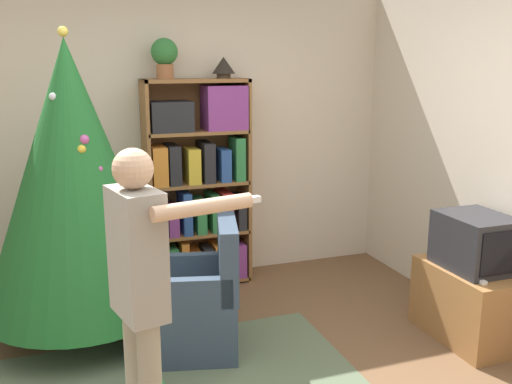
{
  "coord_description": "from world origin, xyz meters",
  "views": [
    {
      "loc": [
        -0.94,
        -2.73,
        1.97
      ],
      "look_at": [
        0.39,
        1.0,
        1.05
      ],
      "focal_mm": 40.0,
      "sensor_mm": 36.0,
      "label": 1
    }
  ],
  "objects_px": {
    "table_lamp": "(224,66)",
    "standing_person": "(141,287)",
    "armchair": "(201,306)",
    "potted_plant": "(164,55)",
    "christmas_tree": "(74,178)",
    "bookshelf": "(198,185)",
    "television": "(476,242)"
  },
  "relations": [
    {
      "from": "christmas_tree",
      "to": "table_lamp",
      "type": "bearing_deg",
      "value": 27.35
    },
    {
      "from": "christmas_tree",
      "to": "potted_plant",
      "type": "distance_m",
      "value": 1.34
    },
    {
      "from": "television",
      "to": "table_lamp",
      "type": "distance_m",
      "value": 2.45
    },
    {
      "from": "bookshelf",
      "to": "christmas_tree",
      "type": "relative_size",
      "value": 0.83
    },
    {
      "from": "television",
      "to": "potted_plant",
      "type": "height_order",
      "value": "potted_plant"
    },
    {
      "from": "standing_person",
      "to": "christmas_tree",
      "type": "bearing_deg",
      "value": 174.82
    },
    {
      "from": "standing_person",
      "to": "table_lamp",
      "type": "bearing_deg",
      "value": 141.32
    },
    {
      "from": "television",
      "to": "standing_person",
      "type": "height_order",
      "value": "standing_person"
    },
    {
      "from": "bookshelf",
      "to": "television",
      "type": "xyz_separation_m",
      "value": [
        1.57,
        -1.68,
        -0.18
      ]
    },
    {
      "from": "christmas_tree",
      "to": "table_lamp",
      "type": "xyz_separation_m",
      "value": [
        1.3,
        0.67,
        0.75
      ]
    },
    {
      "from": "armchair",
      "to": "table_lamp",
      "type": "distance_m",
      "value": 2.08
    },
    {
      "from": "bookshelf",
      "to": "standing_person",
      "type": "distance_m",
      "value": 2.38
    },
    {
      "from": "christmas_tree",
      "to": "potted_plant",
      "type": "bearing_deg",
      "value": 40.18
    },
    {
      "from": "christmas_tree",
      "to": "armchair",
      "type": "xyz_separation_m",
      "value": [
        0.75,
        -0.54,
        -0.84
      ]
    },
    {
      "from": "television",
      "to": "armchair",
      "type": "xyz_separation_m",
      "value": [
        -1.86,
        0.48,
        -0.4
      ]
    },
    {
      "from": "armchair",
      "to": "bookshelf",
      "type": "bearing_deg",
      "value": -179.57
    },
    {
      "from": "bookshelf",
      "to": "standing_person",
      "type": "relative_size",
      "value": 1.14
    },
    {
      "from": "potted_plant",
      "to": "standing_person",
      "type": "bearing_deg",
      "value": -104.43
    },
    {
      "from": "bookshelf",
      "to": "standing_person",
      "type": "height_order",
      "value": "bookshelf"
    },
    {
      "from": "armchair",
      "to": "standing_person",
      "type": "bearing_deg",
      "value": -13.18
    },
    {
      "from": "christmas_tree",
      "to": "armchair",
      "type": "bearing_deg",
      "value": -35.9
    },
    {
      "from": "potted_plant",
      "to": "table_lamp",
      "type": "bearing_deg",
      "value": 0.0
    },
    {
      "from": "standing_person",
      "to": "table_lamp",
      "type": "relative_size",
      "value": 7.97
    },
    {
      "from": "armchair",
      "to": "potted_plant",
      "type": "bearing_deg",
      "value": -167.65
    },
    {
      "from": "television",
      "to": "bookshelf",
      "type": "bearing_deg",
      "value": 132.97
    },
    {
      "from": "standing_person",
      "to": "potted_plant",
      "type": "bearing_deg",
      "value": 152.57
    },
    {
      "from": "christmas_tree",
      "to": "standing_person",
      "type": "xyz_separation_m",
      "value": [
        0.22,
        -1.57,
        -0.22
      ]
    },
    {
      "from": "bookshelf",
      "to": "potted_plant",
      "type": "xyz_separation_m",
      "value": [
        -0.26,
        0.01,
        1.1
      ]
    },
    {
      "from": "table_lamp",
      "to": "standing_person",
      "type": "bearing_deg",
      "value": -115.68
    },
    {
      "from": "television",
      "to": "table_lamp",
      "type": "bearing_deg",
      "value": 127.95
    },
    {
      "from": "standing_person",
      "to": "armchair",
      "type": "bearing_deg",
      "value": 139.5
    },
    {
      "from": "television",
      "to": "table_lamp",
      "type": "height_order",
      "value": "table_lamp"
    }
  ]
}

